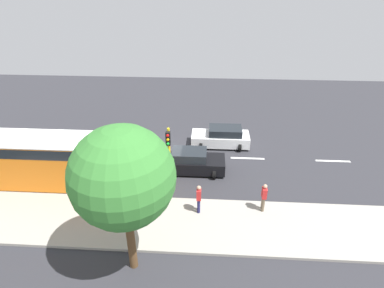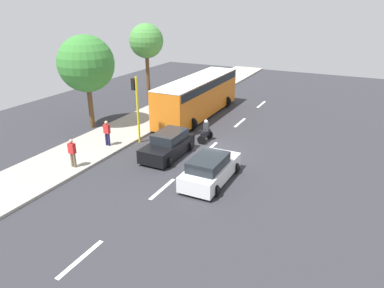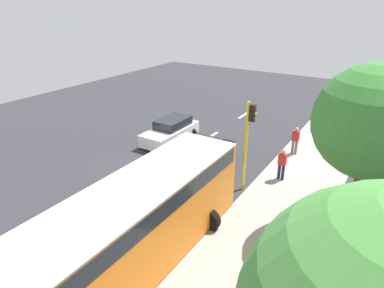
# 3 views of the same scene
# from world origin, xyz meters

# --- Properties ---
(ground_plane) EXTENTS (40.00, 60.00, 0.10)m
(ground_plane) POSITION_xyz_m (0.00, 0.00, -0.05)
(ground_plane) COLOR #2D2D33
(sidewalk) EXTENTS (4.00, 60.00, 0.15)m
(sidewalk) POSITION_xyz_m (7.00, 0.00, 0.07)
(sidewalk) COLOR #9E998E
(sidewalk) RESTS_ON ground
(lane_stripe_far_north) EXTENTS (0.20, 2.40, 0.01)m
(lane_stripe_far_north) POSITION_xyz_m (0.00, -12.00, 0.01)
(lane_stripe_far_north) COLOR white
(lane_stripe_far_north) RESTS_ON ground
(lane_stripe_north) EXTENTS (0.20, 2.40, 0.01)m
(lane_stripe_north) POSITION_xyz_m (0.00, -6.00, 0.01)
(lane_stripe_north) COLOR white
(lane_stripe_north) RESTS_ON ground
(lane_stripe_mid) EXTENTS (0.20, 2.40, 0.01)m
(lane_stripe_mid) POSITION_xyz_m (0.00, 0.00, 0.01)
(lane_stripe_mid) COLOR white
(lane_stripe_mid) RESTS_ON ground
(lane_stripe_south) EXTENTS (0.20, 2.40, 0.01)m
(lane_stripe_south) POSITION_xyz_m (0.00, 6.00, 0.01)
(lane_stripe_south) COLOR white
(lane_stripe_south) RESTS_ON ground
(lane_stripe_far_south) EXTENTS (0.20, 2.40, 0.01)m
(lane_stripe_far_south) POSITION_xyz_m (0.00, 12.00, 0.01)
(lane_stripe_far_south) COLOR white
(lane_stripe_far_south) RESTS_ON ground
(car_white) EXTENTS (2.25, 4.36, 1.52)m
(car_white) POSITION_xyz_m (-1.86, 4.14, 0.71)
(car_white) COLOR white
(car_white) RESTS_ON ground
(car_black) EXTENTS (2.20, 4.05, 1.52)m
(car_black) POSITION_xyz_m (1.85, 2.18, 0.71)
(car_black) COLOR black
(car_black) RESTS_ON ground
(city_bus) EXTENTS (3.20, 11.00, 3.16)m
(city_bus) POSITION_xyz_m (3.79, -6.19, 1.85)
(city_bus) COLOR orange
(city_bus) RESTS_ON ground
(motorcycle) EXTENTS (0.60, 1.30, 1.53)m
(motorcycle) POSITION_xyz_m (0.81, -1.14, 0.64)
(motorcycle) COLOR black
(motorcycle) RESTS_ON ground
(pedestrian_near_signal) EXTENTS (0.40, 0.24, 1.69)m
(pedestrian_near_signal) POSITION_xyz_m (5.74, 6.23, 1.06)
(pedestrian_near_signal) COLOR #72604C
(pedestrian_near_signal) RESTS_ON sidewalk
(pedestrian_by_tree) EXTENTS (0.40, 0.24, 1.69)m
(pedestrian_by_tree) POSITION_xyz_m (6.08, 2.75, 1.06)
(pedestrian_by_tree) COLOR #1E1E4C
(pedestrian_by_tree) RESTS_ON sidewalk
(traffic_light_corner) EXTENTS (0.49, 0.24, 4.50)m
(traffic_light_corner) POSITION_xyz_m (4.85, 1.06, 2.93)
(traffic_light_corner) COLOR yellow
(traffic_light_corner) RESTS_ON ground
(street_tree_north) EXTENTS (3.19, 3.19, 7.09)m
(street_tree_north) POSITION_xyz_m (10.70, -9.35, 5.44)
(street_tree_north) COLOR brown
(street_tree_north) RESTS_ON ground
(street_tree_south) EXTENTS (4.06, 4.06, 6.84)m
(street_tree_south) POSITION_xyz_m (9.75, 0.01, 4.79)
(street_tree_south) COLOR brown
(street_tree_south) RESTS_ON ground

